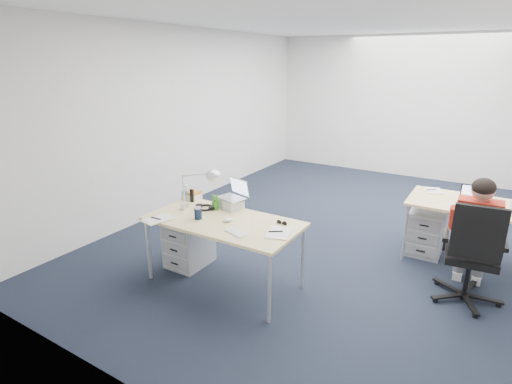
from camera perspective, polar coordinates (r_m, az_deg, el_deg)
floor at (r=5.68m, az=14.93°, el=-6.17°), size 7.00×7.00×0.00m
room at (r=5.23m, az=16.47°, el=11.23°), size 6.02×7.02×2.80m
desk_near at (r=4.14m, az=-4.71°, el=-4.60°), size 1.60×0.80×0.73m
desk_far at (r=5.22m, az=29.74°, el=-2.12°), size 1.60×0.80×0.73m
office_chair at (r=4.49m, az=28.04°, el=-10.25°), size 0.74×0.74×1.07m
seated_person at (r=4.52m, az=28.75°, el=-5.54°), size 0.39×0.68×1.25m
drawer_pedestal_near at (r=4.74m, az=-9.52°, el=-7.11°), size 0.40×0.50×0.55m
drawer_pedestal_far at (r=5.39m, az=23.13°, el=-5.21°), size 0.40×0.50×0.55m
silver_laptop at (r=4.39m, az=-3.58°, el=-0.36°), size 0.35×0.31×0.32m
wireless_keyboard at (r=3.80m, az=-2.89°, el=-5.81°), size 0.26×0.17×0.01m
computer_mouse at (r=4.07m, az=-4.00°, el=-3.98°), size 0.11×0.13×0.04m
headphones at (r=4.44m, az=-7.24°, el=-2.13°), size 0.26×0.22×0.04m
can_koozie at (r=4.16m, az=-8.29°, el=-2.98°), size 0.10×0.10×0.13m
water_bottle at (r=4.74m, az=-10.05°, el=0.14°), size 0.08×0.08×0.21m
bear_figurine at (r=4.38m, az=-5.83°, el=-1.43°), size 0.09×0.07×0.17m
book_stack at (r=4.77m, az=-9.17°, el=-0.43°), size 0.25×0.22×0.09m
cordless_phone at (r=4.66m, az=-9.14°, el=-0.51°), size 0.04×0.03×0.15m
papers_left at (r=4.23m, az=-13.93°, el=-3.82°), size 0.26×0.32×0.01m
papers_right at (r=3.80m, az=3.11°, el=-5.84°), size 0.29×0.34×0.01m
sunglasses at (r=4.00m, az=3.70°, el=-4.43°), size 0.12×0.06×0.03m
desk_lamp at (r=4.29m, az=-8.74°, el=0.52°), size 0.47×0.18×0.53m
dark_laptop at (r=5.07m, az=28.98°, el=-0.57°), size 0.36×0.35×0.24m
far_papers at (r=5.48m, az=23.88°, el=0.17°), size 0.27×0.32×0.01m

